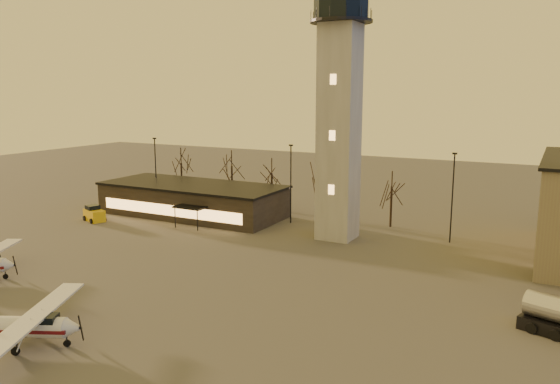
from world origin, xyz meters
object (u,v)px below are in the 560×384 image
terminal (193,199)px  cessna_front (32,330)px  control_tower (340,95)px  service_cart (94,215)px

terminal → cessna_front: size_ratio=2.23×
terminal → cessna_front: (14.13, -36.92, -1.04)m
control_tower → cessna_front: 38.91m
cessna_front → service_cart: (-23.45, 28.02, -0.34)m
cessna_front → control_tower: bearing=52.4°
control_tower → cessna_front: bearing=-102.7°
control_tower → cessna_front: (-7.87, -34.94, -15.21)m
cessna_front → terminal: bearing=86.1°
terminal → service_cart: size_ratio=7.00×
control_tower → service_cart: size_ratio=8.99×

